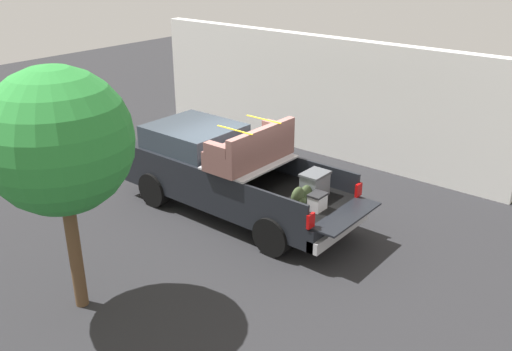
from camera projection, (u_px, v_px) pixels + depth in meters
name	position (u px, v px, depth m)	size (l,w,h in m)	color
ground_plane	(236.00, 213.00, 12.71)	(40.00, 40.00, 0.00)	#262628
pickup_truck	(224.00, 171.00, 12.54)	(6.05, 2.10, 2.23)	black
building_facade	(315.00, 95.00, 15.90)	(11.46, 0.36, 3.37)	white
tree_background	(58.00, 142.00, 8.37)	(2.31, 2.31, 4.14)	brown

